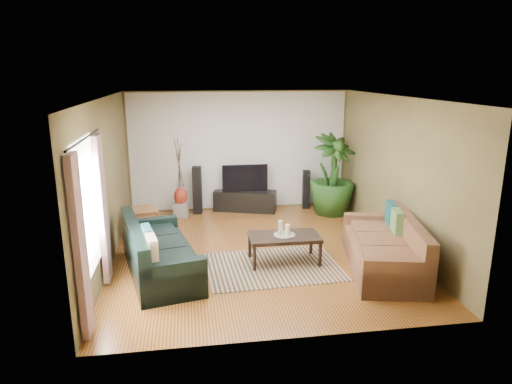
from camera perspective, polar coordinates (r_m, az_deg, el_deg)
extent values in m
plane|color=#975927|center=(8.19, 0.21, -7.48)|extent=(5.50, 5.50, 0.00)
plane|color=white|center=(7.58, 0.23, 11.75)|extent=(5.50, 5.50, 0.00)
plane|color=olive|center=(10.45, -2.12, 5.14)|extent=(5.00, 0.00, 5.00)
plane|color=olive|center=(5.18, 4.94, -5.06)|extent=(5.00, 0.00, 5.00)
plane|color=olive|center=(7.80, -18.24, 1.05)|extent=(0.00, 5.50, 5.50)
plane|color=olive|center=(8.52, 17.09, 2.26)|extent=(0.00, 5.50, 5.50)
plane|color=white|center=(10.44, -2.11, 5.13)|extent=(4.90, 0.00, 4.90)
plane|color=white|center=(6.26, -20.38, -1.95)|extent=(0.00, 1.80, 1.80)
cube|color=gray|center=(5.64, -21.12, -6.55)|extent=(0.08, 0.35, 2.20)
cube|color=gray|center=(7.03, -18.63, -2.14)|extent=(0.08, 0.35, 2.20)
cylinder|color=black|center=(6.07, -20.68, 6.23)|extent=(0.03, 1.90, 0.03)
cube|color=black|center=(7.37, -11.87, -6.85)|extent=(1.40, 2.34, 0.85)
cube|color=brown|center=(7.65, 15.63, -6.28)|extent=(1.46, 2.39, 0.85)
cube|color=tan|center=(7.60, 2.11, -9.28)|extent=(2.24, 1.63, 0.01)
cube|color=black|center=(7.70, 3.53, -7.08)|extent=(1.17, 0.64, 0.48)
cylinder|color=gray|center=(7.61, 3.56, -5.36)|extent=(0.36, 0.36, 0.02)
cylinder|color=beige|center=(7.59, 3.09, -4.43)|extent=(0.07, 0.07, 0.23)
cylinder|color=white|center=(7.55, 3.94, -4.75)|extent=(0.07, 0.07, 0.18)
cylinder|color=beige|center=(7.65, 3.99, -4.60)|extent=(0.07, 0.07, 0.15)
cube|color=black|center=(10.47, -1.37, -1.11)|extent=(1.47, 0.83, 0.47)
cube|color=black|center=(10.33, -1.39, 1.77)|extent=(1.03, 0.06, 0.61)
cube|color=black|center=(10.29, -7.35, 0.24)|extent=(0.22, 0.24, 1.07)
cube|color=black|center=(10.68, 6.29, 0.32)|extent=(0.18, 0.20, 0.90)
imported|color=#1E4617|center=(10.24, 9.52, 2.15)|extent=(1.34, 1.34, 1.79)
cylinder|color=black|center=(10.43, 9.34, -1.96)|extent=(0.33, 0.33, 0.26)
cube|color=gray|center=(10.22, -9.35, -2.16)|extent=(0.35, 0.35, 0.31)
ellipsoid|color=maroon|center=(10.14, -9.42, -0.54)|extent=(0.29, 0.29, 0.40)
cube|color=brown|center=(8.99, -14.00, -3.87)|extent=(0.64, 0.64, 0.59)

